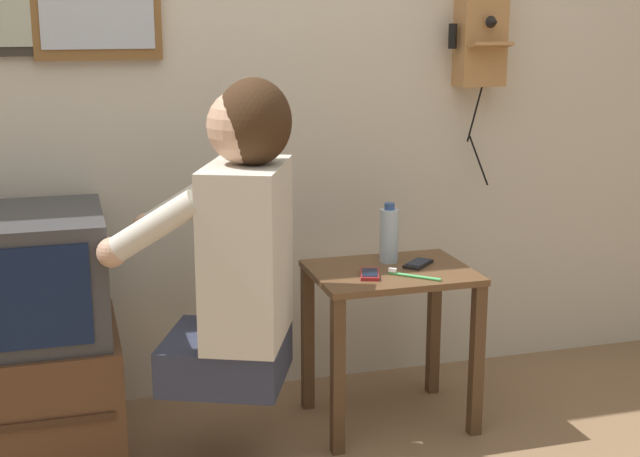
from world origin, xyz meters
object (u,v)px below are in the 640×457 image
object	(u,v)px
television	(7,276)
water_bottle	(389,235)
toothbrush	(411,275)
person	(239,240)
wall_phone_antique	(481,28)
cell_phone_held	(370,274)
cell_phone_spare	(418,264)

from	to	relation	value
television	water_bottle	world-z (taller)	television
television	toothbrush	distance (m)	1.27
person	wall_phone_antique	world-z (taller)	wall_phone_antique
person	water_bottle	distance (m)	0.63
person	television	bearing A→B (deg)	92.11
water_bottle	toothbrush	xyz separation A→B (m)	(0.00, -0.19, -0.09)
water_bottle	toothbrush	distance (m)	0.21
person	toothbrush	distance (m)	0.61
wall_phone_antique	water_bottle	world-z (taller)	wall_phone_antique
television	toothbrush	xyz separation A→B (m)	(1.25, -0.20, -0.05)
cell_phone_held	cell_phone_spare	bearing A→B (deg)	37.98
cell_phone_spare	toothbrush	size ratio (longest dim) A/B	0.94
television	cell_phone_spare	size ratio (longest dim) A/B	4.46
cell_phone_spare	toothbrush	world-z (taller)	toothbrush
person	cell_phone_held	distance (m)	0.50
water_bottle	person	bearing A→B (deg)	-155.94
cell_phone_spare	water_bottle	size ratio (longest dim) A/B	0.64
television	toothbrush	world-z (taller)	television
person	water_bottle	world-z (taller)	person
cell_phone_held	water_bottle	distance (m)	0.21
cell_phone_held	cell_phone_spare	distance (m)	0.21
cell_phone_spare	person	bearing A→B (deg)	-116.76
wall_phone_antique	cell_phone_held	xyz separation A→B (m)	(-0.57, -0.41, -0.78)
person	wall_phone_antique	distance (m)	1.30
cell_phone_spare	cell_phone_held	bearing A→B (deg)	-112.98
toothbrush	cell_phone_spare	bearing A→B (deg)	11.09
television	water_bottle	xyz separation A→B (m)	(1.25, -0.00, 0.04)
television	cell_phone_spare	bearing A→B (deg)	-3.16
wall_phone_antique	cell_phone_spare	distance (m)	0.92
water_bottle	wall_phone_antique	bearing A→B (deg)	31.22
wall_phone_antique	toothbrush	distance (m)	1.01
wall_phone_antique	water_bottle	size ratio (longest dim) A/B	4.00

